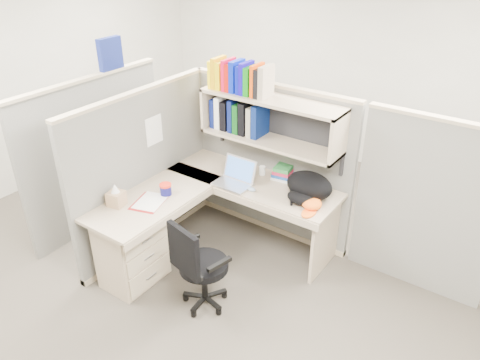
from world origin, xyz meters
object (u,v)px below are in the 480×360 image
Objects in this scene: snack_canister at (166,189)px; task_chair at (201,278)px; desk at (164,233)px; laptop at (233,174)px; backpack at (306,188)px.

snack_canister is 0.13× the size of task_chair.
snack_canister is at bearing 152.47° from task_chair.
desk is 15.72× the size of snack_canister.
laptop is 0.81× the size of backpack.
backpack is (0.71, 0.15, 0.00)m from laptop.
backpack is 1.29m from snack_canister.
task_chair is at bearing -17.38° from desk.
laptop reaches higher than task_chair.
desk is 4.03× the size of backpack.
snack_canister is at bearing -128.47° from laptop.
desk is at bearing -58.00° from snack_canister.
laptop is 0.64m from snack_canister.
backpack is 1.22m from task_chair.
desk is 1.99× the size of task_chair.
task_chair is (0.28, -0.85, -0.55)m from laptop.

